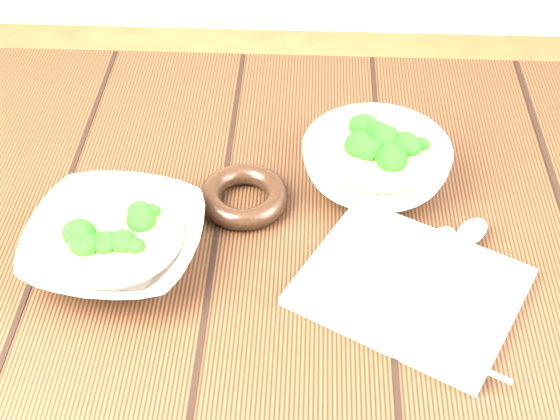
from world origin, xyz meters
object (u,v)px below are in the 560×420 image
table (237,302)px  napkin (410,287)px  soup_bowl_back (376,163)px  soup_bowl_front (115,242)px  trivet (244,196)px

table → napkin: bearing=-20.3°
napkin → table: bearing=-171.7°
table → soup_bowl_back: size_ratio=5.43×
soup_bowl_front → napkin: bearing=-5.8°
table → napkin: napkin is taller
table → napkin: size_ratio=5.31×
soup_bowl_back → trivet: 0.17m
napkin → trivet: bearing=174.5°
soup_bowl_back → soup_bowl_front: bearing=-154.0°
trivet → napkin: 0.23m
table → soup_bowl_front: 0.20m
table → trivet: trivet is taller
table → soup_bowl_front: size_ratio=5.50×
table → soup_bowl_back: bearing=31.7°
soup_bowl_back → trivet: (-0.16, -0.05, -0.02)m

